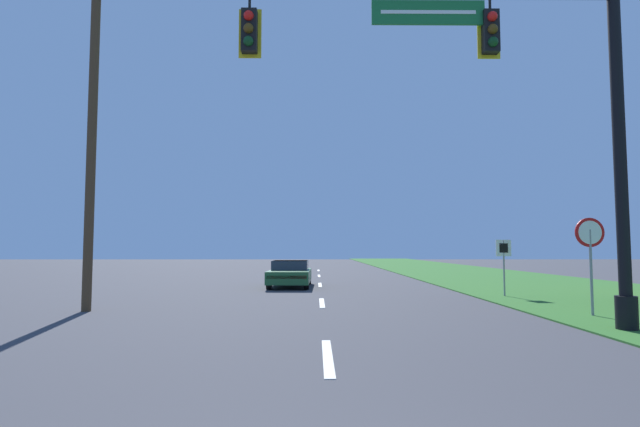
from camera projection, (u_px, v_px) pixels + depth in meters
grass_verge_right at (482, 276)px, 32.06m from camera, size 10.00×110.00×0.04m
road_center_line at (320, 285)px, 23.99m from camera, size 0.16×34.80×0.01m
signal_mast at (514, 98)px, 10.87m from camera, size 9.48×0.47×8.18m
car_ahead at (290, 274)px, 22.91m from camera, size 1.90×4.48×1.19m
stop_sign at (590, 244)px, 12.88m from camera, size 0.76×0.07×2.50m
route_sign_post at (504, 255)px, 18.12m from camera, size 0.55×0.06×2.03m
utility_pole_near at (92, 125)px, 14.26m from camera, size 1.80×0.26×10.22m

